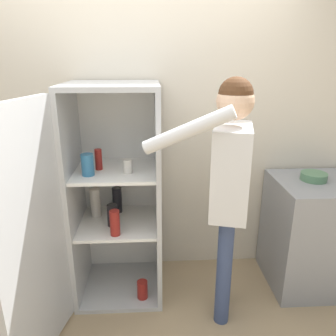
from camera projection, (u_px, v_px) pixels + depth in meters
name	position (u px, v px, depth m)	size (l,w,h in m)	color
wall_back	(141.00, 130.00, 2.73)	(7.00, 0.06, 2.55)	beige
refrigerator	(102.00, 201.00, 2.42)	(0.87, 1.27, 1.68)	#B7BABC
person	(229.00, 174.00, 2.15)	(0.75, 0.54, 1.74)	#384770
counter	(316.00, 233.00, 2.72)	(0.74, 0.64, 0.92)	gray
bowl	(314.00, 176.00, 2.59)	(0.20, 0.20, 0.06)	#517F5B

